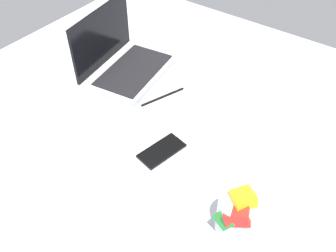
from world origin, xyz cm
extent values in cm
cube|color=#B7BCC6|center=(0.00, 0.00, 9.00)|extent=(180.00, 140.00, 18.00)
cube|color=#B7BABC|center=(27.93, 16.87, 19.00)|extent=(35.98, 27.54, 2.00)
cube|color=black|center=(28.14, 15.39, 20.20)|extent=(31.16, 21.02, 0.40)
cube|color=black|center=(26.33, 27.75, 30.50)|extent=(32.80, 5.77, 21.00)
cylinder|color=silver|center=(-6.07, -44.74, 23.50)|extent=(9.00, 9.00, 11.00)
cube|color=red|center=(-5.91, -44.65, 21.25)|extent=(6.17, 6.01, 4.85)
cube|color=yellow|center=(-5.59, -44.93, 23.34)|extent=(7.31, 7.72, 6.34)
cube|color=#268C33|center=(-8.17, -43.94, 25.42)|extent=(6.23, 6.08, 6.58)
cube|color=red|center=(-7.49, -45.63, 27.52)|extent=(7.77, 8.18, 5.49)
cube|color=yellow|center=(-5.38, -45.50, 29.60)|extent=(6.94, 7.30, 5.27)
cube|color=black|center=(3.52, -15.82, 18.40)|extent=(15.11, 9.57, 0.80)
cube|color=black|center=(23.75, -1.25, 18.30)|extent=(16.09, 6.63, 0.60)
camera|label=1|loc=(-52.68, -59.01, 97.99)|focal=38.59mm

